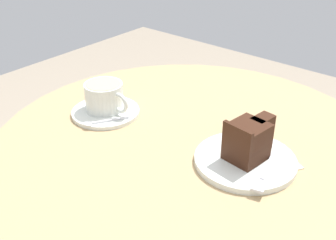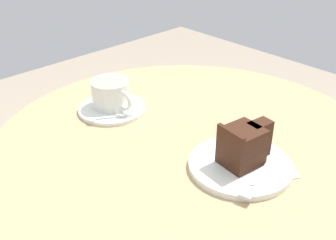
{
  "view_description": "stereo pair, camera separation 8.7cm",
  "coord_description": "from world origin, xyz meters",
  "views": [
    {
      "loc": [
        0.44,
        -0.6,
        1.18
      ],
      "look_at": [
        -0.04,
        -0.02,
        0.75
      ],
      "focal_mm": 45.0,
      "sensor_mm": 36.0,
      "label": 1
    },
    {
      "loc": [
        0.51,
        -0.54,
        1.18
      ],
      "look_at": [
        -0.04,
        -0.02,
        0.75
      ],
      "focal_mm": 45.0,
      "sensor_mm": 36.0,
      "label": 2
    }
  ],
  "objects": [
    {
      "name": "coffee_cup",
      "position": [
        -0.22,
        -0.03,
        0.75
      ],
      "size": [
        0.12,
        0.09,
        0.06
      ],
      "color": "silver",
      "rests_on": "saucer"
    },
    {
      "name": "teaspoon",
      "position": [
        -0.19,
        -0.08,
        0.72
      ],
      "size": [
        0.06,
        0.09,
        0.0
      ],
      "rotation": [
        0.0,
        0.0,
        4.17
      ],
      "color": "silver",
      "rests_on": "saucer"
    },
    {
      "name": "saucer",
      "position": [
        -0.22,
        -0.04,
        0.72
      ],
      "size": [
        0.16,
        0.16,
        0.01
      ],
      "color": "silver",
      "rests_on": "cafe_table"
    },
    {
      "name": "cake_plate",
      "position": [
        0.13,
        -0.0,
        0.72
      ],
      "size": [
        0.2,
        0.2,
        0.01
      ],
      "color": "silver",
      "rests_on": "cafe_table"
    },
    {
      "name": "cake_slice",
      "position": [
        0.13,
        0.01,
        0.76
      ],
      "size": [
        0.07,
        0.11,
        0.08
      ],
      "rotation": [
        0.0,
        0.0,
        1.44
      ],
      "color": "#422619",
      "rests_on": "cake_plate"
    },
    {
      "name": "cafe_table",
      "position": [
        0.0,
        0.0,
        0.6
      ],
      "size": [
        0.83,
        0.83,
        0.71
      ],
      "color": "tan",
      "rests_on": "ground"
    },
    {
      "name": "fork",
      "position": [
        0.19,
        -0.03,
        0.73
      ],
      "size": [
        0.05,
        0.14,
        0.0
      ],
      "rotation": [
        0.0,
        0.0,
        4.97
      ],
      "color": "silver",
      "rests_on": "cake_plate"
    },
    {
      "name": "napkin",
      "position": [
        0.13,
        0.03,
        0.71
      ],
      "size": [
        0.18,
        0.18,
        0.0
      ],
      "rotation": [
        0.0,
        0.0,
        2.64
      ],
      "color": "beige",
      "rests_on": "cafe_table"
    }
  ]
}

